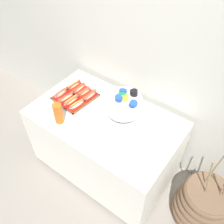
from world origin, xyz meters
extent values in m
plane|color=gray|center=(0.00, 0.00, 0.00)|extent=(10.00, 10.00, 0.00)
cube|color=beige|center=(0.00, 0.51, 1.30)|extent=(6.00, 0.10, 2.60)
cube|color=white|center=(0.00, 0.00, 0.40)|extent=(1.35, 0.81, 0.72)
cylinder|color=black|center=(-0.56, -0.30, 0.02)|extent=(0.05, 0.05, 0.04)
cylinder|color=black|center=(0.56, -0.30, 0.02)|extent=(0.05, 0.05, 0.04)
cylinder|color=black|center=(-0.56, 0.30, 0.02)|extent=(0.05, 0.05, 0.04)
cylinder|color=black|center=(0.56, 0.30, 0.02)|extent=(0.05, 0.05, 0.04)
cylinder|color=brown|center=(1.04, 0.07, 0.23)|extent=(0.39, 0.39, 0.45)
torus|color=brown|center=(1.04, 0.07, 0.04)|extent=(0.49, 0.49, 0.07)
torus|color=brown|center=(1.04, 0.07, 0.11)|extent=(0.52, 0.52, 0.07)
torus|color=brown|center=(1.04, 0.07, 0.19)|extent=(0.51, 0.51, 0.07)
torus|color=brown|center=(1.04, 0.07, 0.26)|extent=(0.48, 0.48, 0.07)
torus|color=brown|center=(1.04, 0.07, 0.34)|extent=(0.45, 0.45, 0.07)
torus|color=brown|center=(1.04, 0.07, 0.41)|extent=(0.43, 0.43, 0.07)
cylinder|color=#937F56|center=(0.98, 0.11, 0.70)|extent=(0.05, 0.06, 0.49)
cylinder|color=#937F56|center=(0.98, 0.04, 0.66)|extent=(0.06, 0.04, 0.42)
cube|color=brown|center=(-0.39, 0.04, 0.76)|extent=(0.36, 0.39, 0.01)
cube|color=brown|center=(-0.41, -0.13, 0.77)|extent=(0.33, 0.05, 0.01)
cube|color=brown|center=(-0.38, 0.22, 0.77)|extent=(0.33, 0.05, 0.01)
cube|color=brown|center=(-0.55, 0.06, 0.77)|extent=(0.05, 0.36, 0.01)
cube|color=brown|center=(-0.24, 0.03, 0.77)|extent=(0.05, 0.36, 0.01)
cube|color=red|center=(-0.51, -0.03, 0.77)|extent=(0.06, 0.16, 0.02)
ellipsoid|color=beige|center=(-0.51, -0.03, 0.80)|extent=(0.05, 0.15, 0.04)
cylinder|color=#A8563D|center=(-0.51, -0.03, 0.81)|extent=(0.03, 0.14, 0.03)
cylinder|color=red|center=(-0.51, -0.03, 0.82)|extent=(0.01, 0.12, 0.01)
cube|color=red|center=(-0.44, -0.03, 0.77)|extent=(0.09, 0.19, 0.02)
ellipsoid|color=tan|center=(-0.44, -0.03, 0.79)|extent=(0.08, 0.17, 0.04)
cylinder|color=#9E4C38|center=(-0.44, -0.03, 0.80)|extent=(0.05, 0.17, 0.03)
cylinder|color=red|center=(-0.44, -0.03, 0.82)|extent=(0.03, 0.14, 0.01)
cube|color=#B21414|center=(-0.36, -0.04, 0.77)|extent=(0.08, 0.18, 0.02)
ellipsoid|color=#E0BC7F|center=(-0.36, -0.04, 0.79)|extent=(0.06, 0.17, 0.04)
cylinder|color=#9E4C38|center=(-0.36, -0.04, 0.81)|extent=(0.04, 0.16, 0.03)
cylinder|color=yellow|center=(-0.36, -0.04, 0.82)|extent=(0.02, 0.13, 0.01)
cube|color=red|center=(-0.29, -0.05, 0.77)|extent=(0.09, 0.18, 0.02)
ellipsoid|color=beige|center=(-0.29, -0.05, 0.79)|extent=(0.07, 0.17, 0.04)
cylinder|color=#9E4C38|center=(-0.29, -0.05, 0.80)|extent=(0.05, 0.15, 0.03)
cylinder|color=yellow|center=(-0.29, -0.05, 0.82)|extent=(0.03, 0.13, 0.01)
cube|color=red|center=(-0.50, 0.14, 0.77)|extent=(0.08, 0.19, 0.02)
ellipsoid|color=#E0BC7F|center=(-0.50, 0.14, 0.80)|extent=(0.06, 0.17, 0.04)
cylinder|color=brown|center=(-0.50, 0.14, 0.81)|extent=(0.05, 0.17, 0.03)
cylinder|color=yellow|center=(-0.50, 0.14, 0.82)|extent=(0.02, 0.14, 0.01)
cube|color=red|center=(-0.42, 0.13, 0.77)|extent=(0.07, 0.18, 0.02)
ellipsoid|color=tan|center=(-0.42, 0.13, 0.80)|extent=(0.06, 0.17, 0.04)
cylinder|color=brown|center=(-0.42, 0.13, 0.81)|extent=(0.04, 0.16, 0.03)
cylinder|color=red|center=(-0.42, 0.13, 0.82)|extent=(0.01, 0.13, 0.01)
cube|color=red|center=(-0.35, 0.12, 0.77)|extent=(0.08, 0.16, 0.02)
ellipsoid|color=tan|center=(-0.35, 0.12, 0.80)|extent=(0.07, 0.15, 0.04)
cylinder|color=#9E4C38|center=(-0.35, 0.12, 0.81)|extent=(0.05, 0.14, 0.03)
cylinder|color=red|center=(-0.35, 0.12, 0.82)|extent=(0.02, 0.12, 0.01)
cube|color=red|center=(-0.27, 0.12, 0.77)|extent=(0.07, 0.18, 0.02)
ellipsoid|color=tan|center=(-0.27, 0.12, 0.79)|extent=(0.06, 0.16, 0.04)
cylinder|color=#9E4C38|center=(-0.27, 0.12, 0.81)|extent=(0.04, 0.17, 0.03)
cylinder|color=red|center=(-0.27, 0.12, 0.82)|extent=(0.02, 0.14, 0.01)
cylinder|color=silver|center=(0.12, 0.12, 0.77)|extent=(0.19, 0.19, 0.02)
cone|color=silver|center=(0.12, 0.12, 0.80)|extent=(0.07, 0.07, 0.05)
cylinder|color=silver|center=(0.12, 0.12, 0.90)|extent=(0.30, 0.30, 0.14)
torus|color=silver|center=(0.12, 0.12, 0.96)|extent=(0.31, 0.31, 0.02)
cylinder|color=#1E47B2|center=(0.22, 0.09, 0.94)|extent=(0.12, 0.10, 0.14)
cylinder|color=black|center=(0.16, 0.21, 0.94)|extent=(0.10, 0.09, 0.13)
cylinder|color=#1E47B2|center=(0.08, 0.16, 0.94)|extent=(0.11, 0.12, 0.14)
cylinder|color=#197A33|center=(0.10, 0.12, 0.94)|extent=(0.10, 0.11, 0.13)
cylinder|color=#1E47B2|center=(0.09, 0.08, 0.94)|extent=(0.11, 0.11, 0.13)
cylinder|color=yellow|center=(0.13, 0.11, 0.94)|extent=(0.10, 0.12, 0.14)
cylinder|color=#EA5B19|center=(-0.29, -0.27, 0.81)|extent=(0.08, 0.08, 0.11)
cylinder|color=#EA5B19|center=(-0.29, -0.27, 0.83)|extent=(0.08, 0.08, 0.11)
cylinder|color=#EA5B19|center=(-0.29, -0.27, 0.85)|extent=(0.08, 0.08, 0.11)
cylinder|color=#EA5B19|center=(-0.29, -0.27, 0.87)|extent=(0.08, 0.08, 0.11)
cylinder|color=#EA5B19|center=(-0.29, -0.27, 0.89)|extent=(0.08, 0.08, 0.11)
cylinder|color=#EA5B19|center=(-0.29, -0.27, 0.91)|extent=(0.08, 0.08, 0.11)
camera|label=1|loc=(0.96, -1.19, 2.37)|focal=39.84mm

